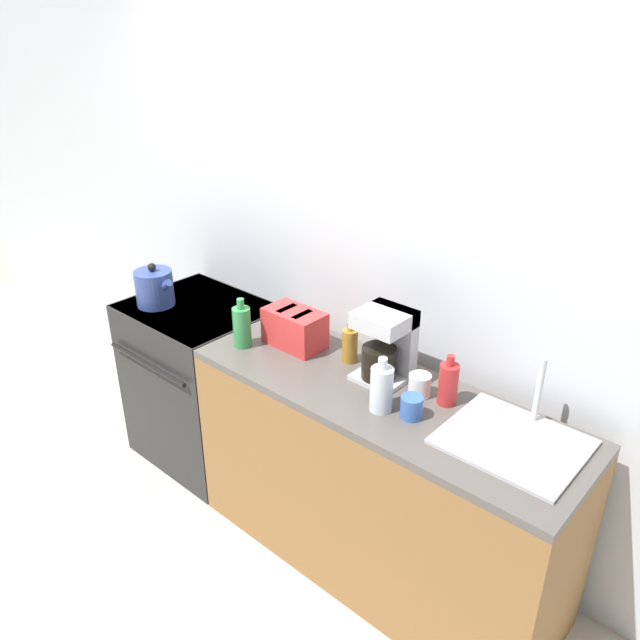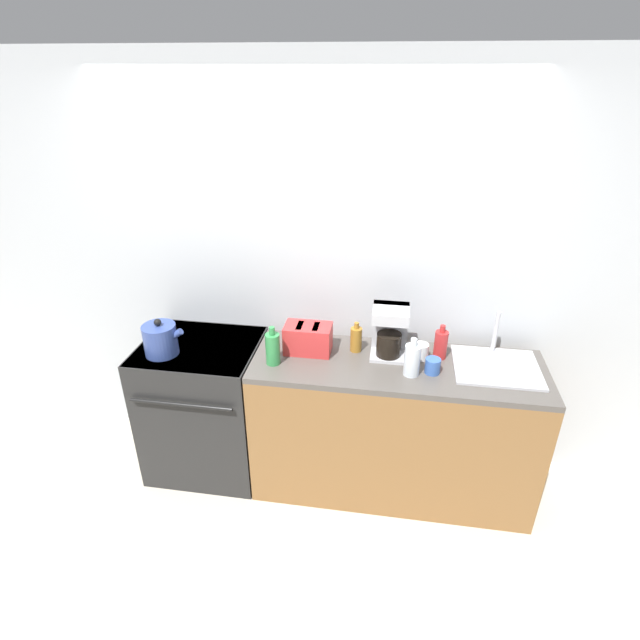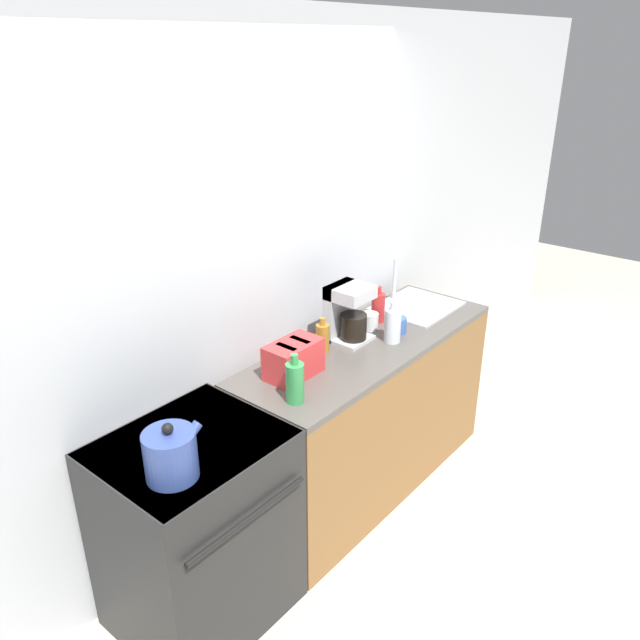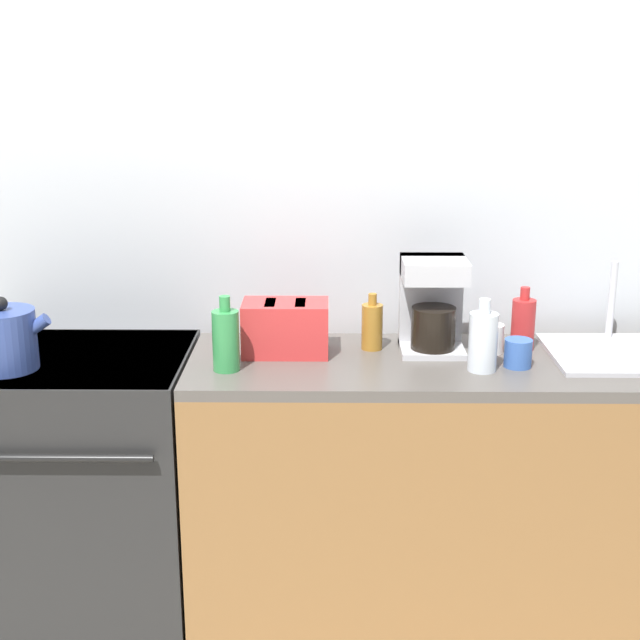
% 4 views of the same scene
% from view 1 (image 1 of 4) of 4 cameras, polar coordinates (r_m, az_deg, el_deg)
% --- Properties ---
extents(ground_plane, '(12.00, 12.00, 0.00)m').
position_cam_1_polar(ground_plane, '(3.33, -7.28, -18.42)').
color(ground_plane, beige).
extents(wall_back, '(8.00, 0.05, 2.60)m').
position_cam_1_polar(wall_back, '(3.04, 0.97, 6.37)').
color(wall_back, silver).
rests_on(wall_back, ground_plane).
extents(stove, '(0.74, 0.66, 0.94)m').
position_cam_1_polar(stove, '(3.59, -10.66, -5.40)').
color(stove, black).
rests_on(stove, ground_plane).
extents(counter_block, '(1.72, 0.58, 0.94)m').
position_cam_1_polar(counter_block, '(2.86, 5.15, -14.49)').
color(counter_block, brown).
rests_on(counter_block, ground_plane).
extents(kettle, '(0.25, 0.20, 0.23)m').
position_cam_1_polar(kettle, '(3.41, -14.88, 2.87)').
color(kettle, '#33478C').
rests_on(kettle, stove).
extents(toaster, '(0.28, 0.17, 0.17)m').
position_cam_1_polar(toaster, '(2.89, -2.33, -0.73)').
color(toaster, red).
rests_on(toaster, counter_block).
extents(coffee_maker, '(0.21, 0.21, 0.31)m').
position_cam_1_polar(coffee_maker, '(2.61, 6.06, -2.14)').
color(coffee_maker, '#B7B7BC').
rests_on(coffee_maker, counter_block).
extents(sink_tray, '(0.48, 0.42, 0.28)m').
position_cam_1_polar(sink_tray, '(2.39, 17.32, -10.37)').
color(sink_tray, '#B7B7BC').
rests_on(sink_tray, counter_block).
extents(bottle_clear, '(0.09, 0.09, 0.23)m').
position_cam_1_polar(bottle_clear, '(2.43, 5.65, -6.23)').
color(bottle_clear, silver).
rests_on(bottle_clear, counter_block).
extents(bottle_red, '(0.08, 0.08, 0.22)m').
position_cam_1_polar(bottle_red, '(2.51, 11.65, -5.70)').
color(bottle_red, '#B72828').
rests_on(bottle_red, counter_block).
extents(bottle_amber, '(0.07, 0.07, 0.19)m').
position_cam_1_polar(bottle_amber, '(2.76, 2.75, -2.29)').
color(bottle_amber, '#9E6B23').
rests_on(bottle_amber, counter_block).
extents(bottle_green, '(0.08, 0.08, 0.24)m').
position_cam_1_polar(bottle_green, '(2.90, -7.16, -0.58)').
color(bottle_green, '#338C47').
rests_on(bottle_green, counter_block).
extents(cup_white, '(0.09, 0.09, 0.09)m').
position_cam_1_polar(cup_white, '(2.56, 9.09, -5.90)').
color(cup_white, white).
rests_on(cup_white, counter_block).
extents(cup_blue, '(0.09, 0.09, 0.09)m').
position_cam_1_polar(cup_blue, '(2.43, 8.36, -7.89)').
color(cup_blue, '#3860B2').
rests_on(cup_blue, counter_block).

